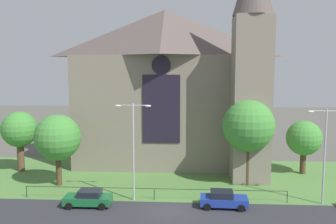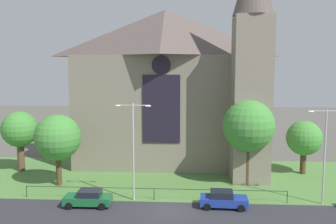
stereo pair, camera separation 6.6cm
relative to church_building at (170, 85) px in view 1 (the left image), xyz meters
The scene contains 13 objects.
ground 12.40m from the church_building, 82.74° to the right, with size 160.00×160.00×0.00m, color #56544C.
road_asphalt 21.52m from the church_building, 87.34° to the right, with size 120.00×8.00×0.01m, color #2D2D33.
grass_verge 13.61m from the church_building, 84.36° to the right, with size 120.00×20.00×0.01m, color #517F3D.
church_building is the anchor object (origin of this frame).
iron_railing 17.16m from the church_building, 93.08° to the right, with size 24.84×0.07×1.13m.
tree_right_near 13.23m from the church_building, 46.15° to the right, with size 5.51×5.51×9.15m.
tree_left_far 19.46m from the church_building, 163.03° to the right, with size 4.30×4.30×7.30m.
tree_right_far 17.72m from the church_building, 16.14° to the right, with size 4.12×4.12×6.36m.
tree_left_near 16.33m from the church_building, 137.05° to the right, with size 4.85×4.85×7.60m.
streetlamp_near 15.41m from the church_building, 100.53° to the right, with size 3.37×0.26×9.22m.
streetlamp_far 21.21m from the church_building, 44.48° to the right, with size 3.37×0.26×8.80m.
parked_car_green 19.97m from the church_building, 111.92° to the right, with size 4.23×2.09×1.51m.
parked_car_blue 19.32m from the church_building, 70.59° to the right, with size 4.28×2.18×1.51m.
Camera 1 is at (1.57, -30.27, 12.27)m, focal length 38.51 mm.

